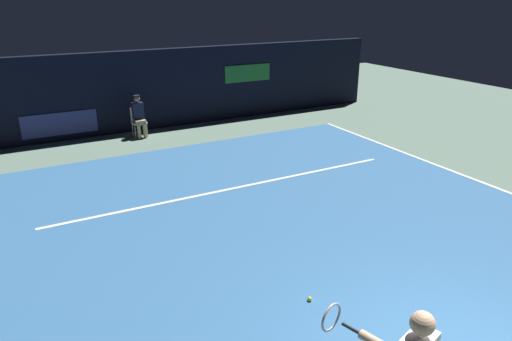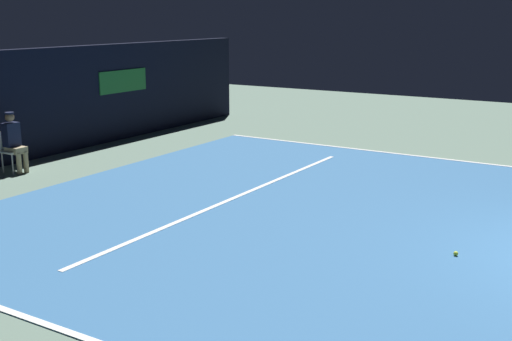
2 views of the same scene
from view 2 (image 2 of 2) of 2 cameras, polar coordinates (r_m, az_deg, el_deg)
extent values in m
plane|color=slate|center=(11.44, 6.39, -3.83)|extent=(33.94, 33.94, 0.00)
cube|color=#336699|center=(11.44, 6.39, -3.80)|extent=(10.96, 11.18, 0.01)
cube|color=white|center=(16.36, 14.59, 1.15)|extent=(0.10, 11.18, 0.01)
cube|color=white|center=(12.36, -1.84, -2.37)|extent=(8.55, 0.10, 0.01)
cube|color=black|center=(16.22, -20.25, 5.26)|extent=(17.32, 0.30, 2.60)
cube|color=#1E6B2D|center=(18.40, -11.50, 7.64)|extent=(1.80, 0.04, 0.60)
cube|color=white|center=(15.26, -20.34, 1.58)|extent=(0.44, 0.40, 0.04)
cube|color=white|center=(15.38, -20.87, 2.49)|extent=(0.42, 0.03, 0.42)
cylinder|color=#B2B2B7|center=(15.07, -20.43, 0.53)|extent=(0.03, 0.03, 0.46)
cylinder|color=#B2B2B7|center=(15.29, -19.33, 0.80)|extent=(0.03, 0.03, 0.46)
cylinder|color=#B2B2B7|center=(15.34, -21.21, 0.68)|extent=(0.03, 0.03, 0.46)
cylinder|color=#B2B2B7|center=(15.55, -20.11, 0.94)|extent=(0.03, 0.03, 0.46)
cube|color=tan|center=(15.19, -20.17, 1.69)|extent=(0.32, 0.40, 0.14)
cylinder|color=tan|center=(15.05, -19.93, 0.56)|extent=(0.11, 0.11, 0.46)
cylinder|color=tan|center=(15.16, -19.40, 0.69)|extent=(0.11, 0.11, 0.46)
cube|color=#141933|center=(15.23, -20.55, 2.95)|extent=(0.34, 0.22, 0.52)
sphere|color=#8C6647|center=(15.17, -20.66, 4.36)|extent=(0.20, 0.20, 0.20)
cylinder|color=#141933|center=(15.16, -20.69, 4.70)|extent=(0.19, 0.19, 0.04)
sphere|color=#CCE033|center=(9.87, 17.00, -6.93)|extent=(0.07, 0.07, 0.07)
camera|label=1|loc=(6.17, 58.16, 15.70)|focal=32.64mm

